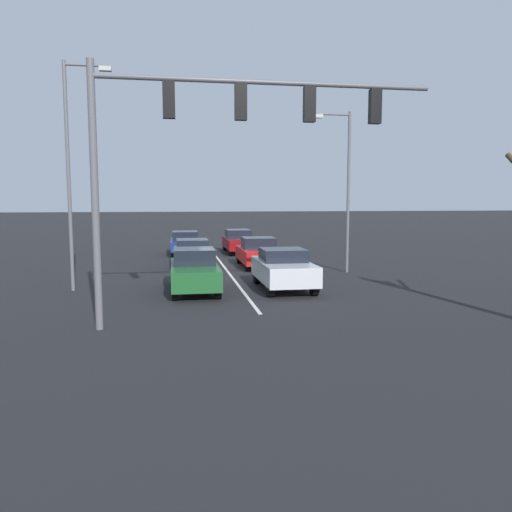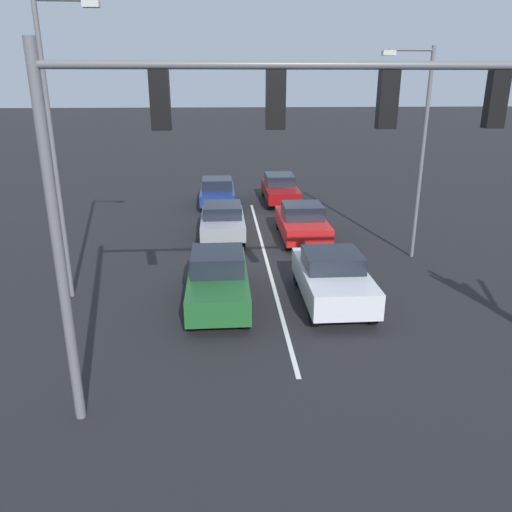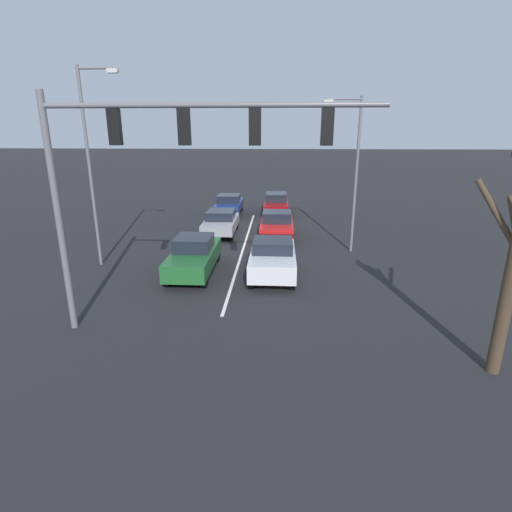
% 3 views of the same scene
% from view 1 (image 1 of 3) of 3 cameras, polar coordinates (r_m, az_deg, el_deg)
% --- Properties ---
extents(ground_plane, '(240.00, 240.00, 0.00)m').
position_cam_1_polar(ground_plane, '(25.92, -3.67, -1.24)').
color(ground_plane, black).
extents(lane_stripe_left_divider, '(0.12, 16.95, 0.01)m').
position_cam_1_polar(lane_stripe_left_divider, '(23.49, -3.06, -2.03)').
color(lane_stripe_left_divider, silver).
rests_on(lane_stripe_left_divider, ground_plane).
extents(car_darkgreen_midlane_front, '(1.74, 4.52, 1.62)m').
position_cam_1_polar(car_darkgreen_midlane_front, '(19.11, -7.07, -1.65)').
color(car_darkgreen_midlane_front, '#1E5928').
rests_on(car_darkgreen_midlane_front, ground_plane).
extents(car_silver_leftlane_front, '(1.88, 4.12, 1.57)m').
position_cam_1_polar(car_silver_leftlane_front, '(19.36, 3.16, -1.44)').
color(car_silver_leftlane_front, silver).
rests_on(car_silver_leftlane_front, ground_plane).
extents(car_gray_midlane_second, '(1.82, 4.04, 1.43)m').
position_cam_1_polar(car_gray_midlane_second, '(25.96, -7.28, 0.39)').
color(car_gray_midlane_second, gray).
rests_on(car_gray_midlane_second, ground_plane).
extents(car_red_leftlane_second, '(1.85, 4.28, 1.54)m').
position_cam_1_polar(car_red_leftlane_second, '(25.75, 0.26, 0.40)').
color(car_red_leftlane_second, red).
rests_on(car_red_leftlane_second, ground_plane).
extents(car_navy_midlane_third, '(1.79, 4.18, 1.48)m').
position_cam_1_polar(car_navy_midlane_third, '(31.86, -8.12, 1.51)').
color(car_navy_midlane_third, navy).
rests_on(car_navy_midlane_third, ground_plane).
extents(car_maroon_leftlane_third, '(1.74, 4.59, 1.51)m').
position_cam_1_polar(car_maroon_leftlane_third, '(32.64, -2.00, 1.72)').
color(car_maroon_leftlane_third, maroon).
rests_on(car_maroon_leftlane_third, ground_plane).
extents(traffic_signal_gantry, '(9.31, 0.37, 7.03)m').
position_cam_1_polar(traffic_signal_gantry, '(13.80, -4.85, 14.13)').
color(traffic_signal_gantry, slate).
rests_on(traffic_signal_gantry, ground_plane).
extents(street_lamp_right_shoulder, '(1.75, 0.24, 8.53)m').
position_cam_1_polar(street_lamp_right_shoulder, '(20.14, -20.22, 10.03)').
color(street_lamp_right_shoulder, slate).
rests_on(street_lamp_right_shoulder, ground_plane).
extents(street_lamp_left_shoulder, '(1.83, 0.24, 7.53)m').
position_cam_1_polar(street_lamp_left_shoulder, '(24.05, 10.07, 8.48)').
color(street_lamp_left_shoulder, slate).
rests_on(street_lamp_left_shoulder, ground_plane).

